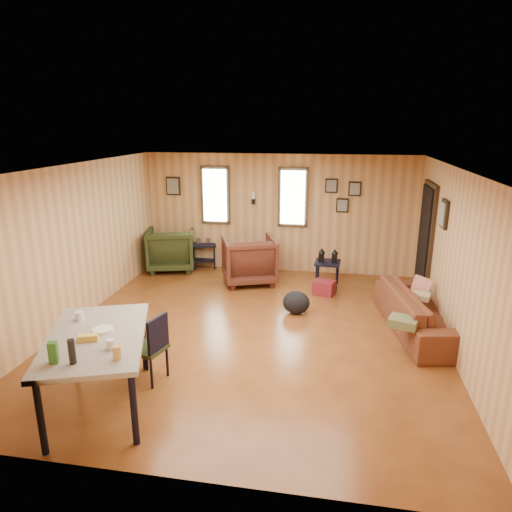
{
  "coord_description": "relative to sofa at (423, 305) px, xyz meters",
  "views": [
    {
      "loc": [
        1.14,
        -6.1,
        2.97
      ],
      "look_at": [
        0.0,
        0.4,
        1.05
      ],
      "focal_mm": 32.0,
      "sensor_mm": 36.0,
      "label": 1
    }
  ],
  "objects": [
    {
      "name": "side_table",
      "position": [
        -1.42,
        1.74,
        0.09
      ],
      "size": [
        0.49,
        0.49,
        0.74
      ],
      "rotation": [
        0.0,
        0.0,
        -0.06
      ],
      "color": "black",
      "rests_on": "ground"
    },
    {
      "name": "backpack",
      "position": [
        -1.88,
        0.34,
        -0.23
      ],
      "size": [
        0.44,
        0.34,
        0.38
      ],
      "rotation": [
        0.0,
        0.0,
        -0.02
      ],
      "color": "black",
      "rests_on": "ground"
    },
    {
      "name": "room",
      "position": [
        -2.3,
        -0.16,
        0.79
      ],
      "size": [
        5.54,
        6.04,
        2.44
      ],
      "color": "brown",
      "rests_on": "ground"
    },
    {
      "name": "recliner_brown",
      "position": [
        -2.91,
        1.7,
        0.08
      ],
      "size": [
        1.21,
        1.18,
        0.99
      ],
      "primitive_type": "imported",
      "rotation": [
        0.0,
        0.0,
        3.49
      ],
      "color": "#4E2417",
      "rests_on": "ground"
    },
    {
      "name": "recliner_green",
      "position": [
        -4.67,
        2.22,
        0.07
      ],
      "size": [
        1.13,
        1.09,
        0.97
      ],
      "primitive_type": "imported",
      "rotation": [
        0.0,
        0.0,
        -2.88
      ],
      "color": "#2A3417",
      "rests_on": "ground"
    },
    {
      "name": "cooler",
      "position": [
        -1.46,
        1.28,
        -0.29
      ],
      "size": [
        0.43,
        0.36,
        0.26
      ],
      "rotation": [
        0.0,
        0.0,
        -0.32
      ],
      "color": "maroon",
      "rests_on": "ground"
    },
    {
      "name": "dining_chair",
      "position": [
        -3.38,
        -1.97,
        0.06
      ],
      "size": [
        0.47,
        0.47,
        0.84
      ],
      "rotation": [
        0.0,
        0.0,
        -0.26
      ],
      "color": "#2A3417",
      "rests_on": "ground"
    },
    {
      "name": "dining_table",
      "position": [
        -3.74,
        -2.55,
        0.35
      ],
      "size": [
        1.48,
        1.88,
        1.08
      ],
      "rotation": [
        0.0,
        0.0,
        0.34
      ],
      "color": "gray",
      "rests_on": "ground"
    },
    {
      "name": "end_table",
      "position": [
        -4.04,
        2.5,
        -0.06
      ],
      "size": [
        0.62,
        0.59,
        0.64
      ],
      "rotation": [
        0.0,
        0.0,
        0.3
      ],
      "color": "black",
      "rests_on": "ground"
    },
    {
      "name": "sofa",
      "position": [
        0.0,
        0.0,
        0.0
      ],
      "size": [
        0.99,
        2.2,
        0.83
      ],
      "primitive_type": "imported",
      "rotation": [
        0.0,
        0.0,
        1.75
      ],
      "color": "brown",
      "rests_on": "ground"
    },
    {
      "name": "sofa_pillows",
      "position": [
        -0.18,
        -0.22,
        0.08
      ],
      "size": [
        0.81,
        1.56,
        0.32
      ],
      "rotation": [
        0.0,
        0.0,
        -0.34
      ],
      "color": "#576035",
      "rests_on": "sofa"
    }
  ]
}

